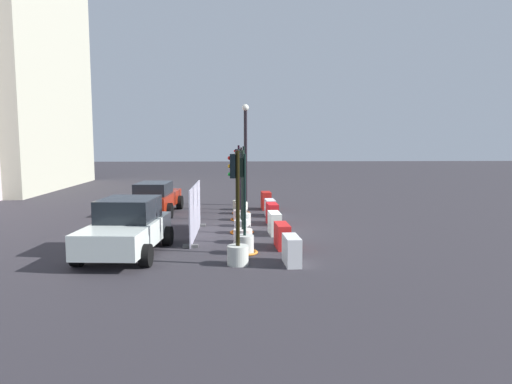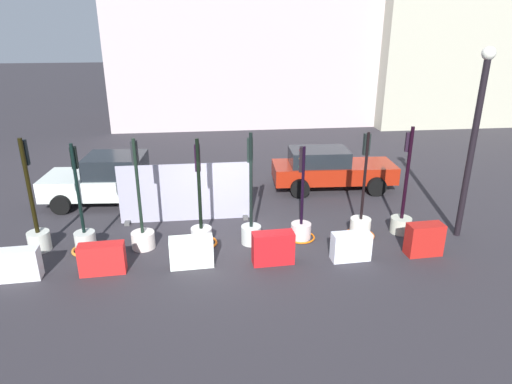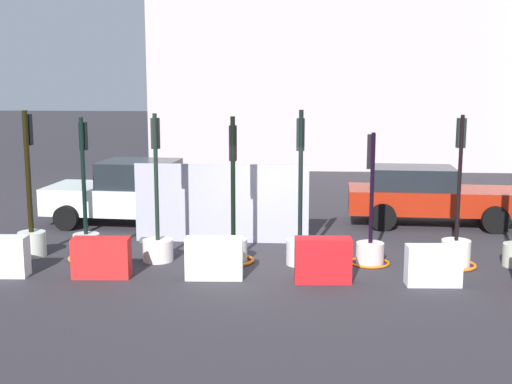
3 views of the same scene
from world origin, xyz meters
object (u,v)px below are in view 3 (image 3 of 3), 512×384
object	(u,v)px
car_white_van	(131,193)
traffic_light_5	(370,241)
traffic_light_4	(300,235)
traffic_light_1	(86,238)
traffic_light_6	(456,244)
car_red_compact	(429,195)
traffic_light_0	(31,225)
construction_barrier_3	(323,260)
construction_barrier_2	(214,258)
traffic_light_2	(158,235)
construction_barrier_4	(433,265)
traffic_light_3	(233,239)
construction_barrier_0	(0,256)
construction_barrier_1	(101,258)

from	to	relation	value
car_white_van	traffic_light_5	bearing A→B (deg)	-30.21
traffic_light_4	traffic_light_1	bearing A→B (deg)	179.42
traffic_light_6	car_white_van	xyz separation A→B (m)	(-7.81, 3.60, 0.36)
car_red_compact	car_white_van	bearing A→B (deg)	-176.54
traffic_light_0	construction_barrier_3	xyz separation A→B (m)	(6.38, -1.48, -0.26)
construction_barrier_2	construction_barrier_3	bearing A→B (deg)	-2.00
traffic_light_2	car_red_compact	xyz separation A→B (m)	(6.49, 4.07, 0.22)
traffic_light_6	construction_barrier_4	world-z (taller)	traffic_light_6
traffic_light_2	construction_barrier_3	distance (m)	3.75
traffic_light_3	construction_barrier_0	size ratio (longest dim) A/B	2.85
traffic_light_4	construction_barrier_2	xyz separation A→B (m)	(-1.68, -1.14, -0.23)
construction_barrier_3	traffic_light_4	bearing A→B (deg)	110.59
traffic_light_2	construction_barrier_2	xyz separation A→B (m)	(1.38, -1.22, -0.15)
construction_barrier_2	traffic_light_3	bearing A→B (deg)	78.20
traffic_light_1	car_red_compact	bearing A→B (deg)	27.00
traffic_light_1	traffic_light_2	size ratio (longest dim) A/B	0.97
traffic_light_6	construction_barrier_4	distance (m)	1.52
construction_barrier_4	car_red_compact	distance (m)	5.51
traffic_light_2	traffic_light_4	size ratio (longest dim) A/B	0.97
traffic_light_0	car_red_compact	xyz separation A→B (m)	(9.36, 3.88, 0.09)
traffic_light_3	car_red_compact	world-z (taller)	traffic_light_3
construction_barrier_2	construction_barrier_4	distance (m)	4.23
traffic_light_1	construction_barrier_2	distance (m)	3.18
traffic_light_4	traffic_light_6	size ratio (longest dim) A/B	1.03
car_white_van	car_red_compact	xyz separation A→B (m)	(7.98, 0.48, -0.05)
construction_barrier_0	car_red_compact	distance (m)	10.84
car_red_compact	construction_barrier_4	bearing A→B (deg)	-99.21
traffic_light_2	construction_barrier_0	distance (m)	3.19
traffic_light_3	construction_barrier_2	xyz separation A→B (m)	(-0.26, -1.23, -0.09)
traffic_light_5	construction_barrier_3	bearing A→B (deg)	-127.29
traffic_light_4	construction_barrier_1	bearing A→B (deg)	-162.97
construction_barrier_2	construction_barrier_3	world-z (taller)	construction_barrier_3
traffic_light_1	car_red_compact	world-z (taller)	traffic_light_1
traffic_light_0	traffic_light_6	size ratio (longest dim) A/B	1.01
traffic_light_1	car_white_van	bearing A→B (deg)	88.74
traffic_light_1	traffic_light_5	xyz separation A→B (m)	(6.12, 0.11, -0.00)
traffic_light_6	construction_barrier_1	world-z (taller)	traffic_light_6
traffic_light_2	construction_barrier_2	bearing A→B (deg)	-41.39
traffic_light_0	traffic_light_1	distance (m)	1.34
traffic_light_0	traffic_light_5	xyz separation A→B (m)	(7.42, -0.12, -0.22)
construction_barrier_0	traffic_light_5	bearing A→B (deg)	10.81
traffic_light_5	construction_barrier_0	bearing A→B (deg)	-169.19
construction_barrier_4	traffic_light_3	bearing A→B (deg)	161.05
construction_barrier_1	construction_barrier_3	distance (m)	4.38
construction_barrier_2	construction_barrier_4	size ratio (longest dim) A/B	1.09
traffic_light_1	construction_barrier_0	size ratio (longest dim) A/B	2.82
traffic_light_4	construction_barrier_4	distance (m)	2.86
construction_barrier_0	traffic_light_6	bearing A→B (deg)	8.23
traffic_light_1	car_red_compact	distance (m)	9.05
traffic_light_6	construction_barrier_1	size ratio (longest dim) A/B	2.76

